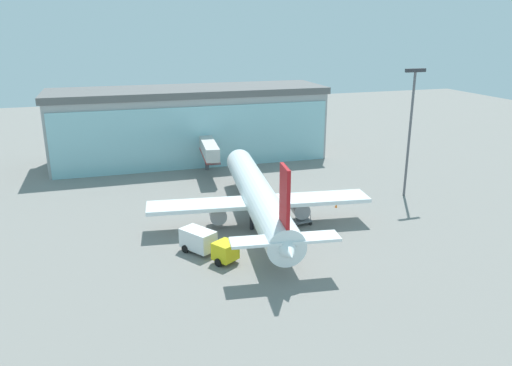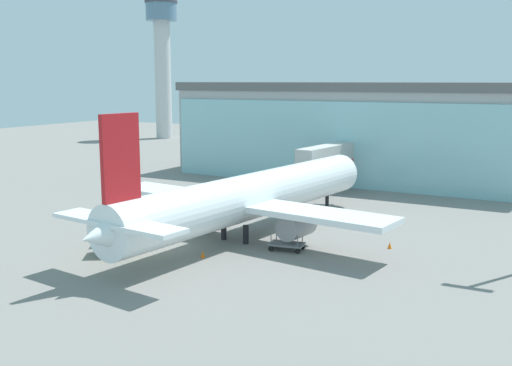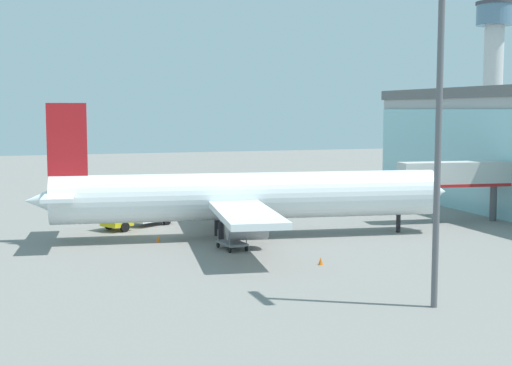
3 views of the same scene
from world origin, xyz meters
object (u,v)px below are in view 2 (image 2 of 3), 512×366
baggage_cart (287,244)px  safety_cone_nose (203,254)px  jet_bridge (326,157)px  control_tower (162,54)px  catering_truck (119,228)px  airplane (249,197)px  safety_cone_wingtip (390,245)px

baggage_cart → safety_cone_nose: 7.02m
jet_bridge → control_tower: bearing=57.0°
safety_cone_nose → catering_truck: bearing=-179.3°
baggage_cart → control_tower: bearing=124.0°
control_tower → airplane: control_tower is taller
jet_bridge → airplane: bearing=-170.4°
jet_bridge → airplane: airplane is taller
jet_bridge → control_tower: (-60.88, 49.48, 15.30)m
safety_cone_nose → safety_cone_wingtip: 15.47m
control_tower → safety_cone_nose: (62.14, -79.18, -19.59)m
catering_truck → safety_cone_wingtip: bearing=82.7°
control_tower → baggage_cart: bearing=-47.9°
airplane → baggage_cart: 6.23m
airplane → safety_cone_nose: 8.10m
airplane → safety_cone_nose: bearing=-173.0°
catering_truck → baggage_cart: size_ratio=2.45×
catering_truck → safety_cone_nose: catering_truck is taller
catering_truck → baggage_cart: catering_truck is taller
baggage_cart → airplane: bearing=145.1°
jet_bridge → airplane: (1.38, -22.30, -1.00)m
baggage_cart → safety_cone_wingtip: bearing=23.0°
jet_bridge → control_tower: 79.93m
baggage_cart → safety_cone_nose: bearing=-143.1°
safety_cone_nose → safety_cone_wingtip: bearing=37.3°
catering_truck → safety_cone_wingtip: catering_truck is taller
catering_truck → airplane: bearing=99.6°
control_tower → baggage_cart: (67.11, -74.22, -19.37)m
control_tower → baggage_cart: size_ratio=10.73×
control_tower → catering_truck: size_ratio=4.37×
safety_cone_wingtip → control_tower: bearing=136.8°
control_tower → safety_cone_wingtip: bearing=-43.2°
airplane → catering_truck: 11.50m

